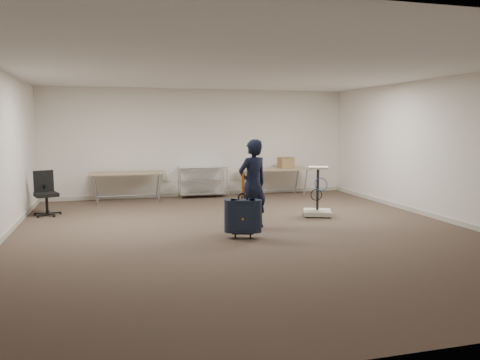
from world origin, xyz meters
name	(u,v)px	position (x,y,z in m)	size (l,w,h in m)	color
ground	(247,233)	(0.00, 0.00, 0.00)	(9.00, 9.00, 0.00)	#413227
room_shell	(228,215)	(0.00, 1.38, 0.05)	(8.00, 9.00, 9.00)	white
folding_table_left	(127,174)	(-1.90, 3.95, 0.68)	(1.80, 0.75, 0.73)	#95805B
folding_table_right	(275,170)	(1.90, 3.95, 0.68)	(1.80, 0.75, 0.73)	#95805B
wire_shelf	(202,180)	(0.00, 4.20, 0.44)	(1.22, 0.47, 0.80)	silver
person	(253,184)	(0.21, 0.37, 0.81)	(0.59, 0.39, 1.62)	black
suitcase	(243,216)	(-0.17, -0.33, 0.37)	(0.45, 0.34, 1.09)	black
office_chair	(46,202)	(-3.59, 2.66, 0.28)	(0.56, 0.57, 0.93)	black
equipment_cart	(318,203)	(1.84, 1.13, 0.27)	(0.72, 0.72, 1.02)	beige
cardboard_box	(286,163)	(2.23, 4.03, 0.87)	(0.38, 0.28, 0.28)	olive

